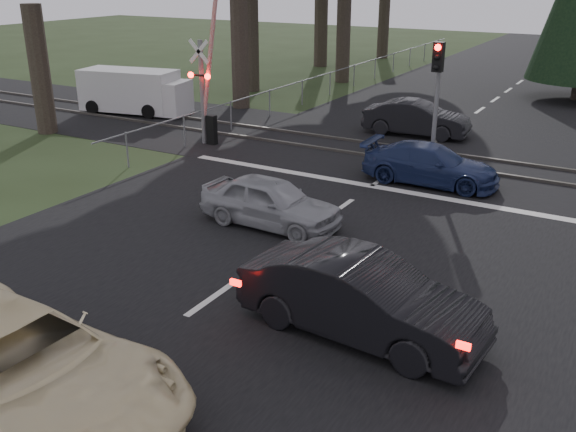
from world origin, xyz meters
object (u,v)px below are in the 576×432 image
Objects in this scene: cream_coupe at (12,369)px; silver_car at (271,202)px; dark_hatchback at (361,298)px; dark_car_far at (417,118)px; traffic_signal_center at (437,84)px; crossing_signal at (207,89)px; blue_sedan at (430,165)px; white_van at (137,92)px.

cream_coupe is 8.28m from silver_car.
dark_hatchback is 5.53m from silver_car.
dark_hatchback is at bearing -168.83° from dark_car_far.
traffic_signal_center is 0.92× the size of dark_hatchback.
crossing_signal reaches higher than silver_car.
blue_sedan is (0.42, -1.32, -2.20)m from traffic_signal_center.
silver_car is (6.27, -5.82, -1.42)m from crossing_signal.
crossing_signal is 1.68× the size of blue_sedan.
crossing_signal is 14.15m from dark_hatchback.
blue_sedan is at bearing 14.92° from dark_hatchback.
dark_hatchback is at bearing -47.73° from white_van.
dark_hatchback is 20.58m from white_van.
cream_coupe is 1.52× the size of silver_car.
traffic_signal_center is 0.72× the size of cream_coupe.
cream_coupe reaches higher than dark_hatchback.
silver_car is (-2.01, -6.71, -2.17)m from traffic_signal_center.
dark_car_far is (-0.64, 19.25, -0.11)m from cream_coupe.
dark_car_far is at bearing 115.02° from traffic_signal_center.
dark_car_far is at bearing 22.18° from blue_sedan.
dark_hatchback is at bearing -170.50° from blue_sedan.
blue_sedan is at bearing -21.93° from silver_car.
silver_car is 0.90× the size of blue_sedan.
blue_sedan is (2.42, 5.40, -0.04)m from silver_car.
cream_coupe is at bearing -63.38° from white_van.
crossing_signal is at bearing 28.48° from cream_coupe.
blue_sedan is 1.01× the size of dark_car_far.
crossing_signal is 8.25m from dark_car_far.
dark_hatchback is at bearing -129.40° from silver_car.
white_van is (-14.36, 1.93, -1.82)m from traffic_signal_center.
silver_car is at bearing 154.65° from blue_sedan.
dark_car_far is at bearing 4.22° from cream_coupe.
cream_coupe is 1.27× the size of dark_hatchback.
white_van reaches higher than dark_car_far.
dark_car_far is (-2.42, 5.60, 0.07)m from blue_sedan.
blue_sedan is at bearing -23.34° from white_van.
crossing_signal reaches higher than white_van.
dark_car_far is at bearing -0.17° from white_van.
cream_coupe is 1.39× the size of dark_car_far.
dark_car_far is (-4.13, 14.68, -0.06)m from dark_hatchback.
crossing_signal is at bearing 51.84° from dark_hatchback.
white_van is (-12.35, 8.65, 0.34)m from silver_car.
dark_hatchback is at bearing -34.95° from cream_coupe.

